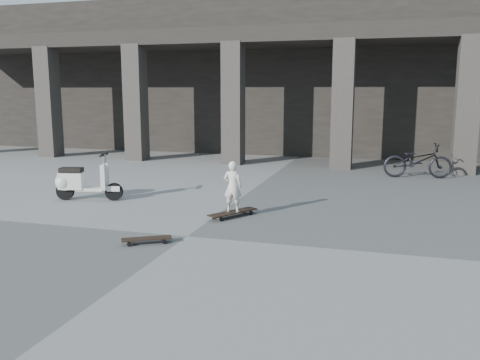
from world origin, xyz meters
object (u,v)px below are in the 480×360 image
(bicycle, at_px, (418,161))
(scooter, at_px, (77,182))
(child, at_px, (233,187))
(skateboard_spare, at_px, (147,239))
(longboard, at_px, (233,213))

(bicycle, bearing_deg, scooter, 118.11)
(child, distance_m, bicycle, 6.87)
(child, bearing_deg, skateboard_spare, 66.45)
(skateboard_spare, height_order, scooter, scooter)
(skateboard_spare, xyz_separation_m, scooter, (-2.99, 2.59, 0.35))
(child, relative_size, bicycle, 0.54)
(scooter, distance_m, bicycle, 9.15)
(child, relative_size, scooter, 0.66)
(child, bearing_deg, bicycle, -124.10)
(skateboard_spare, bearing_deg, bicycle, 29.67)
(child, height_order, scooter, child)
(child, bearing_deg, longboard, -105.87)
(scooter, bearing_deg, bicycle, 22.13)
(skateboard_spare, relative_size, scooter, 0.52)
(longboard, relative_size, bicycle, 0.57)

